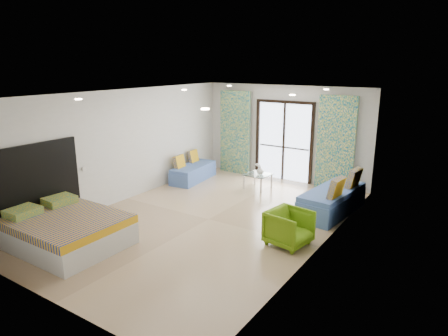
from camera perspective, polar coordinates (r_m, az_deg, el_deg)
The scene contains 24 objects.
floor at distance 8.76m, azimuth -2.21°, elevation -7.33°, with size 5.00×7.50×0.01m, color tan, non-canonical shape.
ceiling at distance 8.13m, azimuth -2.40°, elevation 10.57°, with size 5.00×7.50×0.01m, color silver, non-canonical shape.
wall_back at distance 11.53m, azimuth 8.65°, elevation 4.93°, with size 5.00×0.01×2.70m, color silver, non-canonical shape.
wall_front at distance 5.86m, azimuth -24.32°, elevation -6.04°, with size 5.00×0.01×2.70m, color silver, non-canonical shape.
wall_left at distance 9.98m, azimuth -14.08°, elevation 3.11°, with size 0.01×7.50×2.70m, color silver, non-canonical shape.
wall_right at distance 7.22m, azimuth 14.04°, elevation -1.32°, with size 0.01×7.50×2.70m, color silver, non-canonical shape.
balcony_door at distance 11.52m, azimuth 8.57°, elevation 4.46°, with size 1.76×0.08×2.28m.
balcony_rail at distance 11.59m, azimuth 8.53°, elevation 2.97°, with size 1.52×0.03×0.04m, color #595451.
curtain_left at distance 12.12m, azimuth 1.59°, elevation 5.09°, with size 1.00×0.10×2.50m, color white.
curtain_right at distance 10.84m, azimuth 15.67°, elevation 3.37°, with size 1.00×0.10×2.50m, color white.
downlight_a at distance 7.69m, azimuth -20.08°, elevation 9.22°, with size 0.12×0.12×0.02m, color #FFE0B2.
downlight_b at distance 5.70m, azimuth -2.71°, elevation 8.43°, with size 0.12×0.12×0.02m, color #FFE0B2.
downlight_c at distance 9.78m, azimuth -5.71°, elevation 11.06°, with size 0.12×0.12×0.02m, color #FFE0B2.
downlight_d at distance 8.31m, azimuth 9.74°, elevation 10.26°, with size 0.12×0.12×0.02m, color #FFE0B2.
downlight_e at distance 11.40m, azimuth 0.75°, elevation 11.66°, with size 0.12×0.12×0.02m, color #FFE0B2.
downlight_f at distance 10.17m, azimuth 14.40°, elevation 10.82°, with size 0.12×0.12×0.02m, color #FFE0B2.
headboard at distance 8.59m, azimuth -25.88°, elevation -1.90°, with size 0.06×2.10×1.50m, color black.
switch_plate at distance 9.26m, azimuth -19.35°, elevation -0.09°, with size 0.02×0.10×0.10m, color silver.
bed at distance 8.04m, azimuth -21.59°, elevation -8.26°, with size 2.03×1.66×0.70m.
daybed_left at distance 11.54m, azimuth -4.47°, elevation -0.55°, with size 0.81×1.68×0.80m.
daybed_right at distance 9.33m, azimuth 15.29°, elevation -4.44°, with size 0.99×2.08×0.99m.
coffee_table at distance 10.74m, azimuth 4.87°, elevation -1.09°, with size 0.66×0.66×0.71m.
vase at distance 10.71m, azimuth 5.20°, elevation -0.33°, with size 0.20×0.21×0.20m, color white.
armchair at distance 7.56m, azimuth 9.28°, elevation -8.19°, with size 0.72×0.67×0.74m, color #629112.
Camera 1 is at (4.74, -6.58, 3.31)m, focal length 32.00 mm.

